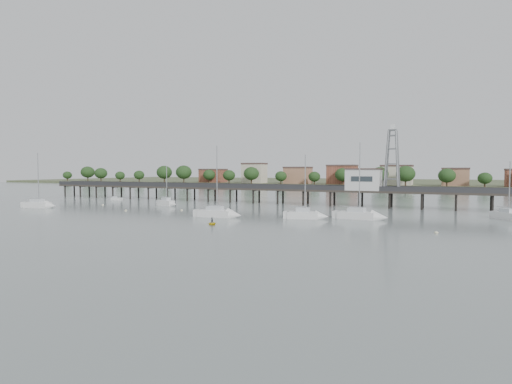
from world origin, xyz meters
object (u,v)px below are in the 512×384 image
(sailboat_e, at_px, (511,216))
(yellow_dinghy, at_px, (212,225))
(sailboat_b, at_px, (168,203))
(white_tender, at_px, (116,199))
(sailboat_f, at_px, (222,214))
(sailboat_a, at_px, (42,205))
(sailboat_c, at_px, (309,215))
(pier, at_px, (268,189))
(lattice_tower, at_px, (392,160))
(sailboat_d, at_px, (365,216))

(sailboat_e, height_order, yellow_dinghy, sailboat_e)
(sailboat_b, relative_size, white_tender, 3.06)
(sailboat_f, relative_size, white_tender, 4.26)
(sailboat_a, bearing_deg, sailboat_c, -4.92)
(sailboat_f, bearing_deg, pier, 94.38)
(sailboat_b, bearing_deg, lattice_tower, 32.40)
(yellow_dinghy, bearing_deg, sailboat_a, 141.05)
(white_tender, xyz_separation_m, yellow_dinghy, (54.13, -36.16, -0.38))
(sailboat_d, xyz_separation_m, sailboat_c, (-9.40, -3.52, 0.01))
(lattice_tower, xyz_separation_m, sailboat_e, (22.58, -16.29, -10.45))
(sailboat_c, height_order, sailboat_b, sailboat_c)
(sailboat_b, bearing_deg, sailboat_d, 3.79)
(sailboat_e, xyz_separation_m, white_tender, (-99.10, 8.33, -0.27))
(sailboat_a, distance_m, sailboat_d, 74.04)
(sailboat_e, distance_m, white_tender, 99.45)
(sailboat_f, bearing_deg, sailboat_a, 176.31)
(sailboat_f, bearing_deg, lattice_tower, 47.81)
(sailboat_f, xyz_separation_m, yellow_dinghy, (4.03, -10.32, -0.64))
(pier, distance_m, sailboat_a, 55.28)
(sailboat_d, bearing_deg, sailboat_c, -155.91)
(sailboat_d, height_order, sailboat_f, sailboat_d)
(sailboat_f, distance_m, white_tender, 56.37)
(sailboat_a, xyz_separation_m, sailboat_d, (73.58, 8.24, -0.00))
(sailboat_c, relative_size, sailboat_e, 1.13)
(sailboat_e, bearing_deg, sailboat_a, -122.03)
(sailboat_d, xyz_separation_m, sailboat_b, (-49.72, 8.52, 0.02))
(sailboat_c, bearing_deg, sailboat_d, 8.46)
(sailboat_d, bearing_deg, sailboat_f, -159.14)
(sailboat_d, height_order, sailboat_b, sailboat_d)
(lattice_tower, xyz_separation_m, sailboat_d, (-1.24, -25.96, -10.47))
(sailboat_c, height_order, white_tender, sailboat_c)
(sailboat_d, distance_m, sailboat_e, 25.71)
(sailboat_d, xyz_separation_m, white_tender, (-75.27, 18.00, -0.25))
(pier, height_order, lattice_tower, lattice_tower)
(sailboat_a, xyz_separation_m, sailboat_e, (97.40, 17.91, 0.02))
(sailboat_d, distance_m, white_tender, 77.40)
(sailboat_e, distance_m, sailboat_f, 52.03)
(lattice_tower, xyz_separation_m, sailboat_c, (-10.64, -29.47, -10.45))
(sailboat_b, distance_m, yellow_dinghy, 39.10)
(lattice_tower, bearing_deg, sailboat_b, -161.11)
(sailboat_b, bearing_deg, white_tender, 173.17)
(pier, distance_m, white_tender, 45.84)
(yellow_dinghy, bearing_deg, pier, 73.43)
(sailboat_c, height_order, sailboat_e, sailboat_c)
(sailboat_a, relative_size, sailboat_b, 1.33)
(sailboat_c, bearing_deg, sailboat_b, 151.31)
(sailboat_c, height_order, yellow_dinghy, sailboat_c)
(sailboat_c, bearing_deg, white_tender, 149.85)
(pier, distance_m, sailboat_b, 26.31)
(sailboat_b, bearing_deg, pier, 55.37)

